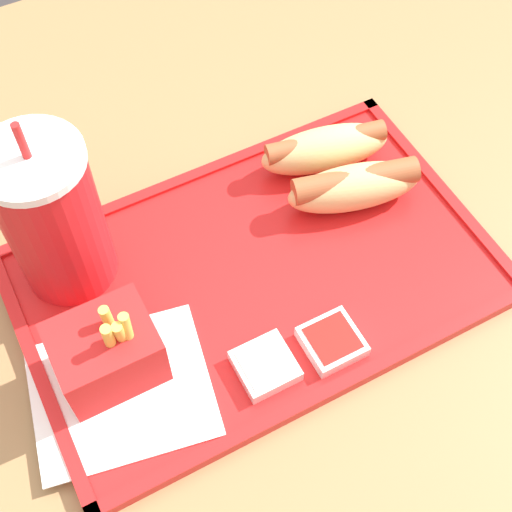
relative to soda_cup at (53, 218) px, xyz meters
name	(u,v)px	position (x,y,z in m)	size (l,w,h in m)	color
ground_plane	(253,509)	(0.13, -0.12, -0.85)	(8.00, 8.00, 0.00)	#383333
dining_table	(251,442)	(0.13, -0.12, -0.47)	(1.17, 1.08, 0.76)	olive
food_tray	(256,276)	(0.15, -0.09, -0.09)	(0.45, 0.28, 0.01)	red
paper_napkin	(121,390)	(-0.01, -0.14, -0.08)	(0.17, 0.16, 0.00)	white
soda_cup	(53,218)	(0.00, 0.00, 0.00)	(0.09, 0.09, 0.20)	red
hot_dog_far	(325,148)	(0.28, 0.00, -0.06)	(0.14, 0.07, 0.05)	#DBB270
hot_dog_near	(355,186)	(0.28, -0.06, -0.06)	(0.14, 0.08, 0.05)	#DBB270
fries_carton	(109,356)	(0.00, -0.12, -0.05)	(0.09, 0.07, 0.09)	red
sauce_cup_mayo	(265,365)	(0.11, -0.18, -0.07)	(0.05, 0.05, 0.02)	silver
sauce_cup_ketchup	(332,341)	(0.18, -0.19, -0.07)	(0.05, 0.05, 0.02)	silver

